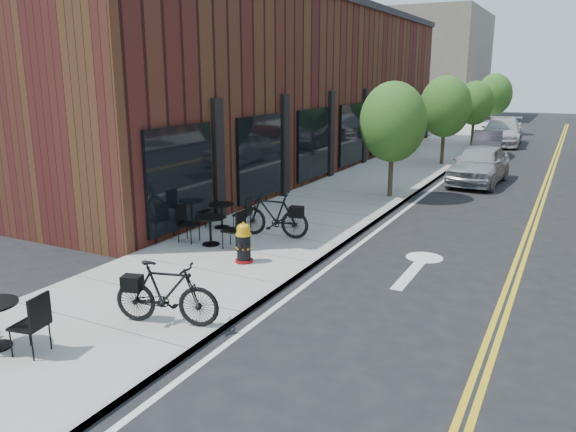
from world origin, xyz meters
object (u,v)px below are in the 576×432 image
Objects in this scene: bicycle_left at (273,215)px; parked_car_b at (487,144)px; bicycle_right at (166,293)px; parked_car_c at (502,132)px; fire_hydrant at (244,243)px; parked_car_a at (479,164)px; bistro_set_c at (210,226)px; bistro_set_b at (222,212)px.

parked_car_b is at bearing 165.35° from bicycle_left.
bicycle_left is 0.47× the size of parked_car_b.
bicycle_right is 29.30m from parked_car_c.
parked_car_a is (2.97, 12.54, 0.20)m from fire_hydrant.
bicycle_left is at bearing -5.77° from bicycle_right.
bistro_set_c is at bearing -100.51° from parked_car_c.
parked_car_c is at bearing 106.12° from fire_hydrant.
parked_car_a is at bearing 66.79° from bistro_set_c.
fire_hydrant is 0.53× the size of bistro_set_c.
bistro_set_b is at bearing -109.17° from parked_car_b.
bistro_set_b is at bearing -100.68° from bicycle_left.
parked_car_a is at bearing 55.07° from bistro_set_b.
bicycle_left is 1.65m from bistro_set_b.
parked_car_c is (-0.79, 13.44, 0.05)m from parked_car_a.
parked_car_a is (3.35, 10.49, 0.07)m from bicycle_left.
parked_car_b is (1.64, 23.56, 0.00)m from bicycle_right.
bistro_set_b is 0.40× the size of parked_car_b.
bicycle_left is 18.41m from parked_car_b.
fire_hydrant is 0.48× the size of bicycle_left.
parked_car_c is at bearing 167.21° from bicycle_left.
bistro_set_c is 19.87m from parked_car_b.
parked_car_a reaches higher than parked_car_b.
parked_car_c is (3.56, 25.24, 0.22)m from bistro_set_c.
bicycle_right is at bearing -59.78° from fire_hydrant.
bistro_set_b is 18.60m from parked_car_b.
bicycle_left is at bearing -13.24° from bistro_set_b.
parked_car_b is at bearing 104.81° from fire_hydrant.
parked_car_b is at bearing 67.74° from bistro_set_b.
parked_car_c reaches higher than parked_car_a.
bicycle_right is at bearing -67.30° from bistro_set_c.
fire_hydrant is 2.96m from bistro_set_b.
parked_car_a is (4.99, 10.37, 0.20)m from bistro_set_b.
fire_hydrant is 3.32m from bicycle_right.
fire_hydrant is 20.40m from parked_car_b.
bistro_set_b is (-2.56, 5.44, -0.11)m from bicycle_right.
fire_hydrant is 1.57m from bistro_set_c.
parked_car_c is at bearing 70.76° from bistro_set_b.
bistro_set_c reaches higher than fire_hydrant.
parked_car_b is (4.19, 18.12, 0.11)m from bistro_set_b.
fire_hydrant is 0.16× the size of parked_car_c.
bistro_set_c is at bearing -75.42° from bistro_set_b.
bicycle_left is at bearing -104.12° from parked_car_b.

